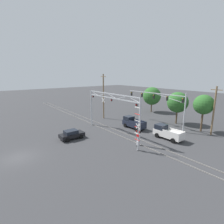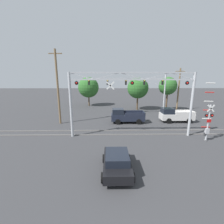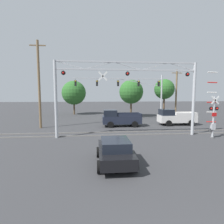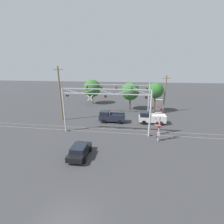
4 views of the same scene
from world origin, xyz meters
name	(u,v)px [view 1 (image 1 of 4)]	position (x,y,z in m)	size (l,w,h in m)	color
ground_plane	(19,158)	(0.00, 0.00, 0.00)	(200.00, 200.00, 0.00)	#38383A
rail_track_near	(113,133)	(0.00, 15.04, 0.05)	(80.00, 0.08, 0.10)	gray
rail_track_far	(119,131)	(0.00, 16.48, 0.05)	(80.00, 0.08, 0.10)	gray
crossing_gantry	(111,107)	(-0.01, 14.76, 4.70)	(13.46, 0.30, 7.05)	#B7BABF
crossing_signal_mast	(138,136)	(7.68, 13.32, 2.03)	(1.21, 0.35, 6.01)	#B7BABF
traffic_signal_span	(165,101)	(3.21, 25.23, 5.09)	(13.95, 0.39, 7.04)	#B7BABF
pickup_truck_lead	(133,123)	(0.02, 20.01, 1.00)	(4.81, 2.07, 2.09)	#1E2333
pickup_truck_following	(167,133)	(7.43, 20.36, 1.00)	(4.80, 2.07, 2.09)	silver
sedan_waiting	(72,134)	(-1.91, 8.12, 0.75)	(2.10, 3.85, 1.45)	black
utility_pole_left	(103,96)	(-9.55, 19.81, 5.25)	(1.80, 0.28, 10.21)	brown
utility_pole_right	(214,110)	(11.05, 27.86, 4.30)	(1.80, 0.28, 8.32)	brown
background_tree_beyond_span	(204,105)	(9.09, 28.34, 4.93)	(3.50, 3.50, 6.71)	brown
background_tree_far_left_verge	(178,102)	(3.38, 29.38, 4.49)	(4.27, 4.27, 6.63)	brown
background_tree_far_right_verge	(152,96)	(-7.29, 34.18, 4.36)	(4.78, 4.78, 6.75)	brown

